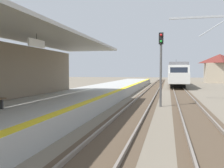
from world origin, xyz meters
TOP-DOWN VIEW (x-y plane):
  - station_platform at (-2.50, 16.00)m, footprint 5.00×80.00m
  - track_pair_nearest_platform at (1.90, 20.00)m, footprint 2.34×120.00m
  - track_pair_middle at (5.30, 20.00)m, footprint 2.34×120.00m
  - approaching_train at (5.30, 44.89)m, footprint 2.93×19.60m
  - rail_signal_post at (3.36, 18.75)m, footprint 0.32×0.34m
  - distant_trackside_house at (15.02, 59.85)m, footprint 6.60×5.28m

SIDE VIEW (x-z plane):
  - track_pair_nearest_platform at x=1.90m, z-range -0.03..0.13m
  - track_pair_middle at x=5.30m, z-range -0.03..0.13m
  - station_platform at x=-2.50m, z-range 0.00..0.90m
  - approaching_train at x=5.30m, z-range -0.20..4.56m
  - rail_signal_post at x=3.36m, z-range 0.59..5.79m
  - distant_trackside_house at x=15.02m, z-range 0.14..6.54m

